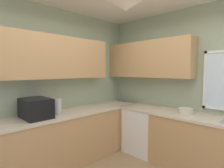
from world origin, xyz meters
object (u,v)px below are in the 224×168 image
kettle (58,107)px  bowl (186,111)px  dishwasher (143,131)px  microwave (36,108)px

kettle → bowl: bearing=45.8°
dishwasher → bowl: (0.80, 0.03, 0.51)m
microwave → bowl: microwave is taller
dishwasher → kettle: bearing=-113.7°
dishwasher → bowl: bowl is taller
microwave → bowl: bearing=51.3°
microwave → bowl: (1.46, 1.83, -0.10)m
kettle → dishwasher: bearing=66.3°
dishwasher → kettle: size_ratio=3.35×
dishwasher → microwave: size_ratio=1.74×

